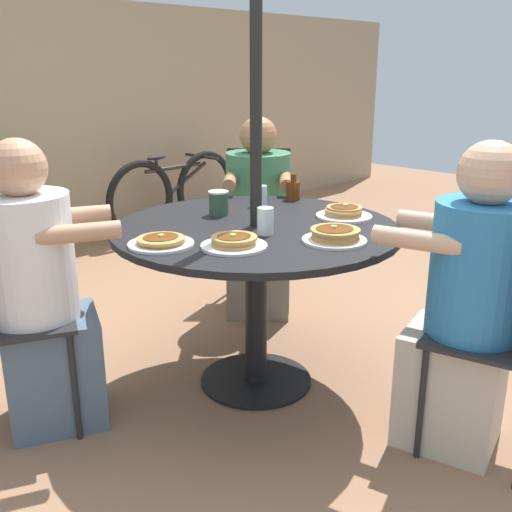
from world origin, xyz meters
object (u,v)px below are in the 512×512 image
patio_table (256,251)px  bicycle (175,193)px  syrup_bottle (293,190)px  pancake_plate_d (234,243)px  pancake_plate_a (161,242)px  coffee_cup (219,203)px  patio_chair_south (258,215)px  pancake_plate_b (335,236)px  drinking_glass_a (260,196)px  drinking_glass_b (265,221)px  diner_south (258,226)px  potted_shrub (5,210)px  diner_east (466,314)px  pancake_plate_c (344,213)px  diner_north (40,301)px

patio_table → bicycle: 2.82m
syrup_bottle → pancake_plate_d: bearing=-153.8°
pancake_plate_a → coffee_cup: bearing=23.1°
patio_chair_south → pancake_plate_a: patio_chair_south is taller
pancake_plate_b → drinking_glass_a: 0.70m
pancake_plate_b → pancake_plate_d: size_ratio=1.00×
pancake_plate_a → drinking_glass_b: size_ratio=2.29×
diner_south → drinking_glass_a: 0.60m
pancake_plate_a → bicycle: 3.06m
drinking_glass_a → bicycle: drinking_glass_a is taller
bicycle → potted_shrub: potted_shrub is taller
pancake_plate_d → pancake_plate_b: bearing=-34.9°
pancake_plate_d → potted_shrub: 2.56m
patio_chair_south → pancake_plate_b: bearing=103.3°
diner_south → pancake_plate_d: 1.27m
patio_chair_south → bicycle: 1.79m
diner_east → pancake_plate_c: size_ratio=4.62×
diner_south → diner_east: bearing=119.9°
pancake_plate_b → drinking_glass_a: drinking_glass_a is taller
diner_north → pancake_plate_b: size_ratio=4.58×
pancake_plate_d → potted_shrub: size_ratio=0.32×
drinking_glass_a → drinking_glass_b: bearing=-133.8°
pancake_plate_c → coffee_cup: size_ratio=2.30×
diner_north → diner_east: diner_east is taller
bicycle → drinking_glass_b: bearing=-122.2°
diner_east → coffee_cup: size_ratio=10.64×
diner_north → bicycle: size_ratio=0.83×
diner_north → coffee_cup: size_ratio=10.54×
pancake_plate_a → bicycle: (1.92, 2.35, -0.43)m
patio_table → pancake_plate_b: size_ratio=4.87×
pancake_plate_d → drinking_glass_b: bearing=11.2°
drinking_glass_b → diner_north: bearing=146.0°
pancake_plate_d → drinking_glass_a: bearing=35.8°
coffee_cup → pancake_plate_c: bearing=-51.1°
diner_north → patio_chair_south: 1.66m
drinking_glass_a → pancake_plate_d: bearing=-144.2°
diner_south → bicycle: 1.95m
drinking_glass_a → diner_north: bearing=173.2°
diner_north → pancake_plate_b: bearing=72.8°
patio_chair_south → syrup_bottle: 0.64m
coffee_cup → bicycle: coffee_cup is taller
patio_table → pancake_plate_b: 0.43m
diner_east → drinking_glass_a: diner_east is taller
syrup_bottle → drinking_glass_a: size_ratio=1.32×
patio_table → patio_chair_south: (0.79, 0.75, -0.10)m
bicycle → syrup_bottle: bearing=-114.3°
pancake_plate_d → syrup_bottle: (0.82, 0.40, 0.03)m
diner_south → pancake_plate_c: (-0.28, -0.81, 0.26)m
diner_east → pancake_plate_b: 0.57m
drinking_glass_b → pancake_plate_b: bearing=-68.4°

